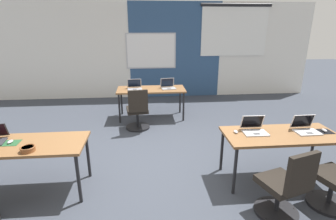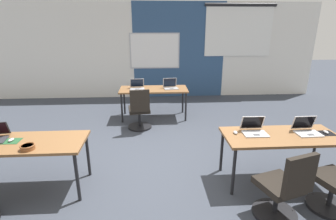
{
  "view_description": "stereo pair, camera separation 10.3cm",
  "coord_description": "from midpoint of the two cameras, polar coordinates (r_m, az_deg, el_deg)",
  "views": [
    {
      "loc": [
        -0.14,
        -3.8,
        2.2
      ],
      "look_at": [
        0.2,
        0.01,
        0.92
      ],
      "focal_mm": 27.71,
      "sensor_mm": 36.0,
      "label": 1
    },
    {
      "loc": [
        -0.04,
        -3.8,
        2.2
      ],
      "look_at": [
        0.2,
        0.01,
        0.92
      ],
      "focal_mm": 27.71,
      "sensor_mm": 36.0,
      "label": 2
    }
  ],
  "objects": [
    {
      "name": "laptop_far_left",
      "position": [
        6.19,
        -6.33,
        5.1
      ],
      "size": [
        0.35,
        0.32,
        0.23
      ],
      "rotation": [
        0.0,
        0.0,
        0.06
      ],
      "color": "#9E9EA3",
      "rests_on": "desk_far_center"
    },
    {
      "name": "mousepad_near_left_end",
      "position": [
        3.99,
        -30.56,
        -5.92
      ],
      "size": [
        0.22,
        0.19,
        0.0
      ],
      "color": "#23512D",
      "rests_on": "desk_near_left"
    },
    {
      "name": "chair_far_left",
      "position": [
        5.59,
        -5.75,
        -0.56
      ],
      "size": [
        0.52,
        0.56,
        0.92
      ],
      "rotation": [
        0.0,
        0.0,
        3.27
      ],
      "color": "black",
      "rests_on": "ground"
    },
    {
      "name": "laptop_near_right_inner",
      "position": [
        3.88,
        19.16,
        -4.14
      ],
      "size": [
        0.34,
        0.31,
        0.23
      ],
      "rotation": [
        0.0,
        0.0,
        -0.02
      ],
      "color": "silver",
      "rests_on": "desk_near_right"
    },
    {
      "name": "mouse_near_left_end",
      "position": [
        3.98,
        -30.6,
        -5.67
      ],
      "size": [
        0.07,
        0.11,
        0.03
      ],
      "color": "#B2B2B7",
      "rests_on": "mousepad_near_left_end"
    },
    {
      "name": "ground_plane",
      "position": [
        4.39,
        -2.0,
        -11.49
      ],
      "size": [
        24.0,
        24.0,
        0.0
      ],
      "color": "#383D47"
    },
    {
      "name": "mousepad_near_right_end",
      "position": [
        4.33,
        31.96,
        -4.35
      ],
      "size": [
        0.22,
        0.19,
        0.0
      ],
      "color": "black",
      "rests_on": "desk_near_right"
    },
    {
      "name": "desk_near_left",
      "position": [
        3.92,
        -28.54,
        -6.97
      ],
      "size": [
        1.6,
        0.7,
        0.72
      ],
      "color": "brown",
      "rests_on": "ground"
    },
    {
      "name": "laptop_far_right",
      "position": [
        6.19,
        1.05,
        5.23
      ],
      "size": [
        0.37,
        0.32,
        0.24
      ],
      "rotation": [
        0.0,
        0.0,
        0.16
      ],
      "color": "#9E9EA3",
      "rests_on": "desk_far_center"
    },
    {
      "name": "desk_near_right",
      "position": [
        4.0,
        24.24,
        -5.8
      ],
      "size": [
        1.6,
        0.7,
        0.72
      ],
      "color": "brown",
      "rests_on": "ground"
    },
    {
      "name": "chair_near_right_inner",
      "position": [
        3.39,
        24.77,
        -15.95
      ],
      "size": [
        0.55,
        0.6,
        0.92
      ],
      "rotation": [
        0.0,
        0.0,
        3.45
      ],
      "color": "black",
      "rests_on": "ground"
    },
    {
      "name": "mouse_near_right_end",
      "position": [
        4.32,
        32.0,
        -4.12
      ],
      "size": [
        0.06,
        0.1,
        0.03
      ],
      "color": "#B2B2B7",
      "rests_on": "mousepad_near_right_end"
    },
    {
      "name": "laptop_near_right_end",
      "position": [
        4.19,
        28.84,
        -3.82
      ],
      "size": [
        0.34,
        0.31,
        0.23
      ],
      "rotation": [
        0.0,
        0.0,
        0.02
      ],
      "color": "silver",
      "rests_on": "desk_near_right"
    },
    {
      "name": "back_wall_assembly",
      "position": [
        8.04,
        -2.72,
        12.93
      ],
      "size": [
        10.0,
        0.27,
        2.8
      ],
      "color": "silver",
      "rests_on": "ground"
    },
    {
      "name": "desk_far_center",
      "position": [
        6.2,
        -2.7,
        4.18
      ],
      "size": [
        1.6,
        0.7,
        0.72
      ],
      "color": "brown",
      "rests_on": "ground"
    },
    {
      "name": "snack_bowl",
      "position": [
        3.63,
        -27.79,
        -7.17
      ],
      "size": [
        0.18,
        0.18,
        0.06
      ],
      "color": "brown",
      "rests_on": "desk_near_left"
    },
    {
      "name": "mouse_near_right_inner",
      "position": [
        3.8,
        15.36,
        -4.77
      ],
      "size": [
        0.07,
        0.11,
        0.03
      ],
      "color": "#B2B2B7",
      "rests_on": "desk_near_right"
    }
  ]
}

